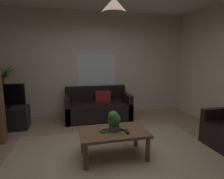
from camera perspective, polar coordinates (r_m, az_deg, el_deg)
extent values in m
cube|color=#9E8466|center=(3.11, 1.36, -20.59)|extent=(5.21, 4.91, 0.02)
cube|color=tan|center=(2.94, 2.42, -22.26)|extent=(3.39, 2.70, 0.01)
cube|color=beige|center=(5.13, -5.67, 7.88)|extent=(5.33, 0.06, 2.80)
cube|color=white|center=(5.12, -4.72, 5.84)|extent=(1.06, 0.01, 0.91)
cube|color=black|center=(4.79, -4.37, -6.70)|extent=(1.64, 0.82, 0.42)
cube|color=black|center=(5.03, -5.06, -1.11)|extent=(1.64, 0.12, 0.40)
cube|color=black|center=(4.71, -13.62, -5.85)|extent=(0.12, 0.82, 0.64)
cube|color=black|center=(4.93, 4.41, -4.90)|extent=(0.12, 0.82, 0.64)
cube|color=maroon|center=(4.90, -2.84, -2.10)|extent=(0.41, 0.16, 0.28)
cube|color=black|center=(4.11, 30.64, -9.24)|extent=(0.82, 0.12, 0.64)
cube|color=brown|center=(2.95, 0.56, -13.19)|extent=(1.06, 0.62, 0.04)
cylinder|color=brown|center=(2.75, -8.24, -20.07)|extent=(0.07, 0.07, 0.39)
cylinder|color=brown|center=(2.97, 11.09, -17.83)|extent=(0.07, 0.07, 0.39)
cylinder|color=brown|center=(3.20, -9.09, -15.63)|extent=(0.07, 0.07, 0.39)
cylinder|color=brown|center=(3.39, 7.47, -14.12)|extent=(0.07, 0.07, 0.39)
cube|color=#387247|center=(2.92, -2.32, -12.75)|extent=(0.17, 0.14, 0.03)
cube|color=#99663F|center=(2.92, -2.44, -12.20)|extent=(0.12, 0.11, 0.02)
cube|color=#99663F|center=(2.90, -2.14, -11.87)|extent=(0.12, 0.08, 0.02)
cube|color=black|center=(2.90, 4.62, -12.94)|extent=(0.05, 0.16, 0.02)
cube|color=black|center=(3.01, 2.28, -12.06)|extent=(0.11, 0.17, 0.02)
cylinder|color=#4C4C51|center=(2.94, 0.64, -11.99)|extent=(0.18, 0.18, 0.08)
sphere|color=#2D6B33|center=(2.92, 0.66, -9.94)|extent=(0.19, 0.19, 0.19)
sphere|color=#2D6B33|center=(2.88, 0.94, -9.16)|extent=(0.18, 0.18, 0.18)
sphere|color=#2D6B33|center=(2.87, 0.40, -8.33)|extent=(0.17, 0.17, 0.17)
cube|color=black|center=(4.70, -29.92, -7.80)|extent=(0.90, 0.44, 0.50)
cube|color=black|center=(4.56, -30.56, -1.44)|extent=(0.83, 0.05, 0.47)
cube|color=black|center=(4.54, -30.65, -1.50)|extent=(0.79, 0.00, 0.43)
cube|color=black|center=(4.62, -30.28, -4.66)|extent=(0.24, 0.16, 0.04)
cylinder|color=#4C4C51|center=(5.21, -29.87, -7.34)|extent=(0.32, 0.32, 0.30)
cylinder|color=brown|center=(5.08, -30.42, -0.95)|extent=(0.05, 0.05, 0.88)
cone|color=#3D7F3D|center=(4.98, -29.25, 5.10)|extent=(0.36, 0.11, 0.26)
cone|color=#3D7F3D|center=(5.13, -29.46, 5.56)|extent=(0.27, 0.38, 0.37)
cone|color=#3D7F3D|center=(5.21, -31.14, 5.19)|extent=(0.22, 0.41, 0.33)
cone|color=#3D7F3D|center=(4.82, -30.16, 4.69)|extent=(0.28, 0.44, 0.31)
cone|color=tan|center=(2.82, 0.63, 24.74)|extent=(0.38, 0.38, 0.21)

